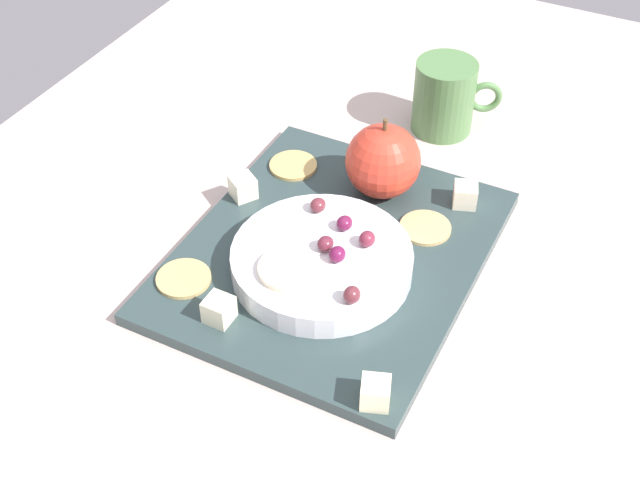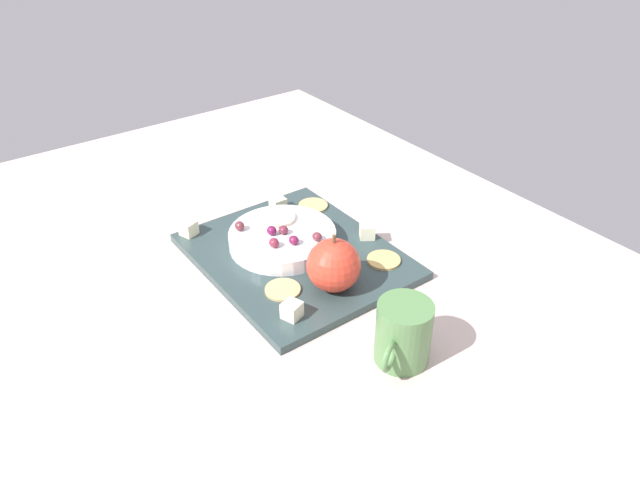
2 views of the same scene
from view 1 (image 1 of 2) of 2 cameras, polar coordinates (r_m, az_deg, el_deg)
The scene contains 20 objects.
table at distance 85.34cm, azimuth 1.81°, elevation -3.11°, with size 129.15×96.34×3.77cm, color #C1ACA4.
platter at distance 84.90cm, azimuth 0.82°, elevation -0.98°, with size 33.68×27.88×1.34cm, color #2E3F40.
serving_dish at distance 81.41cm, azimuth 0.12°, elevation -1.45°, with size 17.38×17.38×2.47cm, color white.
apple_whole at distance 89.21cm, azimuth 4.22°, elevation 5.27°, with size 7.93×7.93×7.93cm, color red.
apple_stem at distance 86.54cm, azimuth 4.37°, elevation 7.68°, with size 0.50×0.50×1.20cm, color brown.
cheese_cube_0 at distance 77.58cm, azimuth -6.76°, elevation -4.64°, with size 2.41×2.41×2.41cm, color #EDEDC4.
cheese_cube_1 at distance 90.25cm, azimuth 9.66°, elevation 2.98°, with size 2.41×2.41×2.41cm, color #F9EECB.
cheese_cube_2 at distance 71.20cm, azimuth 3.72°, elevation -10.12°, with size 2.41×2.41×2.41cm, color #F9F1BF.
cheese_cube_3 at distance 90.34cm, azimuth -5.15°, elevation 3.53°, with size 2.41×2.41×2.41cm, color #F1F1CC.
cracker_0 at distance 94.61cm, azimuth -1.80°, elevation 4.99°, with size 5.25×5.25×0.40cm, color tan.
cracker_1 at distance 87.20cm, azimuth 7.03°, elevation 0.81°, with size 5.25×5.25×0.40cm, color tan.
cracker_2 at distance 82.27cm, azimuth -9.08°, elevation -2.55°, with size 5.25×5.25×0.40cm, color tan.
grape_0 at distance 82.61cm, azimuth 1.64°, elevation 1.14°, with size 1.70×1.53×1.41cm, color maroon.
grape_1 at distance 84.68cm, azimuth -0.14°, elevation 2.35°, with size 1.70×1.53×1.36cm, color maroon.
grape_2 at distance 80.92cm, azimuth 3.16°, elevation 0.08°, with size 1.70×1.53×1.52cm, color maroon.
grape_3 at distance 75.53cm, azimuth 2.14°, elevation -3.67°, with size 1.70×1.53×1.58cm, color maroon.
grape_4 at distance 79.17cm, azimuth 1.36°, elevation -1.02°, with size 1.70×1.53×1.50cm, color maroon.
grape_5 at distance 80.41cm, azimuth 0.37°, elevation -0.24°, with size 1.70×1.53×1.39cm, color maroon.
apple_slice_0 at distance 78.53cm, azimuth -2.06°, elevation -1.94°, with size 5.85×5.85×0.60cm, color beige.
cup at distance 101.75cm, azimuth 8.34°, elevation 9.42°, with size 7.14×9.83×8.68cm.
Camera 1 is at (54.66, 24.53, 62.65)cm, focal length 48.00 mm.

